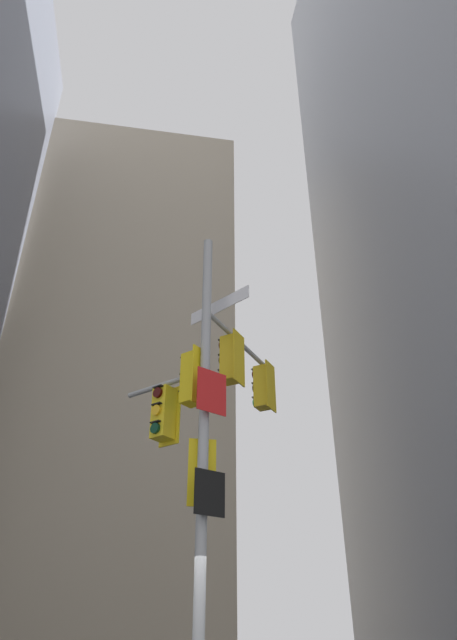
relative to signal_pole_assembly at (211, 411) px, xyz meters
The scene contains 2 objects.
building_mid_block 25.38m from the signal_pole_assembly, 99.66° to the left, with size 14.29×14.29×31.01m, color tan.
signal_pole_assembly is the anchor object (origin of this frame).
Camera 1 is at (-1.02, -9.02, 1.39)m, focal length 30.30 mm.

